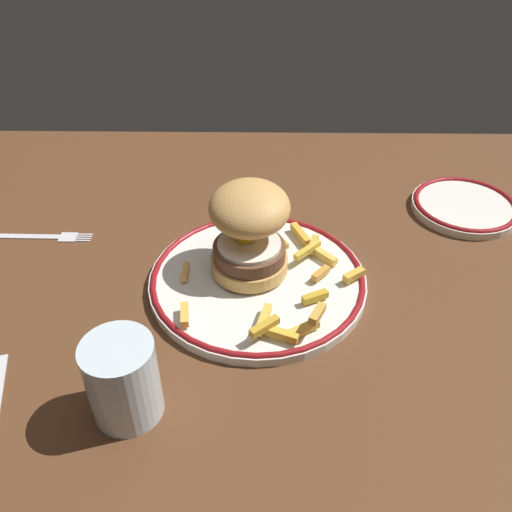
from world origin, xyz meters
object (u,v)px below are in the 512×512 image
object	(u,v)px
burger	(249,229)
side_plate	(465,206)
water_glass	(124,384)
dinner_plate	(256,279)
fork	(45,236)

from	to	relation	value
burger	side_plate	bearing A→B (deg)	25.47
burger	water_glass	distance (cm)	24.69
dinner_plate	burger	size ratio (longest dim) A/B	2.31
water_glass	fork	distance (cm)	34.44
dinner_plate	side_plate	bearing A→B (deg)	29.04
water_glass	burger	bearing A→B (deg)	61.44
dinner_plate	burger	distance (cm)	6.80
dinner_plate	side_plate	world-z (taller)	same
dinner_plate	burger	xyz separation A→B (cm)	(-0.86, 2.10, 6.41)
burger	side_plate	size ratio (longest dim) A/B	0.76
side_plate	fork	world-z (taller)	side_plate
dinner_plate	water_glass	world-z (taller)	water_glass
side_plate	fork	distance (cm)	62.84
fork	dinner_plate	bearing A→B (deg)	-17.66
water_glass	side_plate	bearing A→B (deg)	39.87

